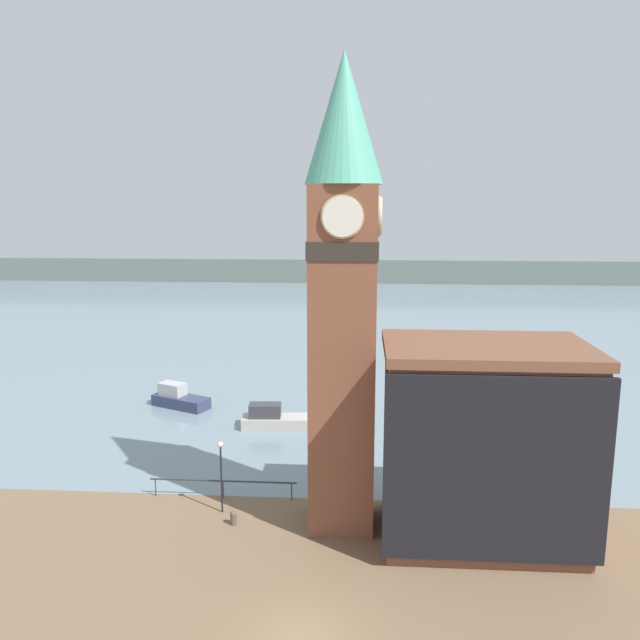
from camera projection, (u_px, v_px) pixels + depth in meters
ground_plane at (300, 639)px, 24.74m from camera, size 160.00×160.00×0.00m
water at (346, 316)px, 95.25m from camera, size 160.00×120.00×0.00m
far_shoreline at (351, 271)px, 134.00m from camera, size 180.00×3.00×5.00m
pier_railing at (223, 483)px, 36.39m from camera, size 8.67×0.08×1.09m
clock_tower at (343, 287)px, 31.32m from camera, size 3.85×3.85×24.16m
pier_building at (483, 443)px, 31.40m from camera, size 10.21×6.80×10.21m
boat_near at (275, 419)px, 47.87m from camera, size 5.60×2.24×1.88m
boat_far at (179, 398)px, 52.73m from camera, size 5.29×3.73×1.98m
mooring_bollard_near at (233, 517)px, 33.45m from camera, size 0.37×0.37×0.79m
lamp_post at (221, 464)px, 34.34m from camera, size 0.32×0.32×4.16m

